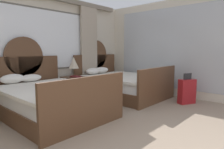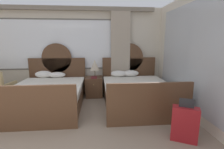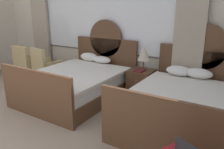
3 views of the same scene
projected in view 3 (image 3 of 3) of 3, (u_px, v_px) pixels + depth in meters
wall_back_window at (103, 27)px, 5.54m from camera, size 6.87×0.22×2.70m
bed_near_window at (79, 82)px, 4.85m from camera, size 1.72×2.27×1.61m
bed_near_mirror at (185, 105)px, 3.70m from camera, size 1.72×2.27×1.61m
nightstand_between_beds at (141, 83)px, 4.88m from camera, size 0.50×0.52×0.60m
table_lamp_on_nightstand at (144, 53)px, 4.68m from camera, size 0.27×0.27×0.53m
book_on_nightstand at (140, 70)px, 4.71m from camera, size 0.18×0.26×0.03m
armchair_by_window_left at (45, 64)px, 5.75m from camera, size 0.70×0.70×0.92m
armchair_by_window_centre at (27, 61)px, 6.10m from camera, size 0.63×0.63×0.92m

